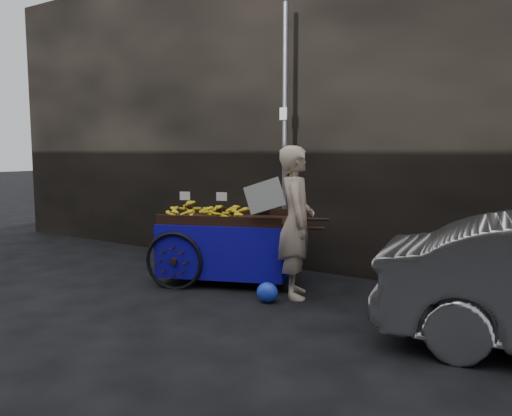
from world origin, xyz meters
The scene contains 6 objects.
ground centered at (0.00, 0.00, 0.00)m, with size 80.00×80.00×0.00m, color black.
building_wall centered at (0.39, 2.60, 2.50)m, with size 13.50×2.00×5.00m.
street_pole centered at (0.30, 1.30, 2.01)m, with size 0.12×0.10×4.00m.
banana_cart centered at (-0.20, 0.44, 0.81)m, with size 2.62×1.85×1.31m.
vendor centered at (1.05, 0.27, 0.96)m, with size 1.01×0.84×1.92m.
plastic_bag centered at (0.88, -0.14, 0.12)m, with size 0.28×0.22×0.25m, color blue.
Camera 1 is at (4.00, -5.23, 1.85)m, focal length 35.00 mm.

